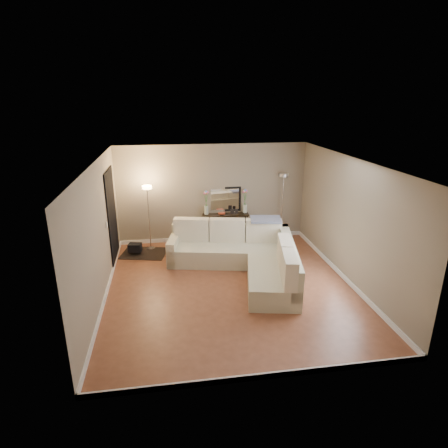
{
  "coord_description": "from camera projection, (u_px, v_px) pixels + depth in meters",
  "views": [
    {
      "loc": [
        -1.2,
        -6.84,
        3.74
      ],
      "look_at": [
        0.0,
        0.8,
        1.1
      ],
      "focal_mm": 30.0,
      "sensor_mm": 36.0,
      "label": 1
    }
  ],
  "objects": [
    {
      "name": "console_table",
      "position": [
        223.0,
        226.0,
        10.11
      ],
      "size": [
        1.23,
        0.34,
        0.76
      ],
      "color": "black",
      "rests_on": "floor"
    },
    {
      "name": "switch_plate",
      "position": [
        107.0,
        225.0,
        7.82
      ],
      "size": [
        0.02,
        0.08,
        0.12
      ],
      "primitive_type": "cube",
      "color": "white",
      "rests_on": "ground"
    },
    {
      "name": "baseboard_right",
      "position": [
        342.0,
        276.0,
        8.13
      ],
      "size": [
        0.03,
        5.5,
        0.1
      ],
      "primitive_type": "cube",
      "color": "white",
      "rests_on": "ground"
    },
    {
      "name": "baseboard_front",
      "position": [
        263.0,
        376.0,
        5.21
      ],
      "size": [
        5.0,
        0.03,
        0.1
      ],
      "primitive_type": "cube",
      "color": "white",
      "rests_on": "ground"
    },
    {
      "name": "baseboard_back",
      "position": [
        213.0,
        238.0,
        10.32
      ],
      "size": [
        5.0,
        0.03,
        0.1
      ],
      "primitive_type": "cube",
      "color": "white",
      "rests_on": "ground"
    },
    {
      "name": "leaning_mirror",
      "position": [
        225.0,
        199.0,
        10.05
      ],
      "size": [
        0.87,
        0.05,
        0.68
      ],
      "color": "black",
      "rests_on": "console_table"
    },
    {
      "name": "wall_back",
      "position": [
        213.0,
        193.0,
        9.94
      ],
      "size": [
        5.0,
        0.02,
        2.6
      ],
      "primitive_type": "cube",
      "color": "gray",
      "rests_on": "ground"
    },
    {
      "name": "charcoal_rug",
      "position": [
        144.0,
        253.0,
        9.4
      ],
      "size": [
        1.25,
        1.05,
        0.01
      ],
      "primitive_type": "cube",
      "rotation": [
        0.0,
        0.0,
        -0.23
      ],
      "color": "black",
      "rests_on": "floor"
    },
    {
      "name": "baseboard_left",
      "position": [
        106.0,
        293.0,
        7.4
      ],
      "size": [
        0.03,
        5.5,
        0.1
      ],
      "primitive_type": "cube",
      "color": "white",
      "rests_on": "ground"
    },
    {
      "name": "flower_vase_right",
      "position": [
        245.0,
        203.0,
        10.0
      ],
      "size": [
        0.14,
        0.11,
        0.65
      ],
      "color": "silver",
      "rests_on": "console_table"
    },
    {
      "name": "floor",
      "position": [
        230.0,
        286.0,
        7.78
      ],
      "size": [
        5.0,
        5.5,
        0.01
      ],
      "primitive_type": "cube",
      "color": "brown",
      "rests_on": "ground"
    },
    {
      "name": "ceiling",
      "position": [
        231.0,
        161.0,
        6.94
      ],
      "size": [
        5.0,
        5.5,
        0.01
      ],
      "primitive_type": "cube",
      "color": "white",
      "rests_on": "ground"
    },
    {
      "name": "wall_left",
      "position": [
        98.0,
        234.0,
        6.99
      ],
      "size": [
        0.02,
        5.5,
        2.6
      ],
      "primitive_type": "cube",
      "color": "gray",
      "rests_on": "ground"
    },
    {
      "name": "wall_right",
      "position": [
        350.0,
        221.0,
        7.73
      ],
      "size": [
        0.02,
        5.5,
        2.6
      ],
      "primitive_type": "cube",
      "color": "gray",
      "rests_on": "ground"
    },
    {
      "name": "floor_lamp_lit",
      "position": [
        148.0,
        205.0,
        9.32
      ],
      "size": [
        0.28,
        0.28,
        1.67
      ],
      "color": "silver",
      "rests_on": "floor"
    },
    {
      "name": "sectional_sofa",
      "position": [
        245.0,
        255.0,
        8.41
      ],
      "size": [
        2.95,
        3.21,
        0.99
      ],
      "color": "beige",
      "rests_on": "floor"
    },
    {
      "name": "floor_lamp_unlit",
      "position": [
        283.0,
        193.0,
        10.02
      ],
      "size": [
        0.28,
        0.28,
        1.82
      ],
      "color": "silver",
      "rests_on": "floor"
    },
    {
      "name": "flower_vase_left",
      "position": [
        206.0,
        204.0,
        9.85
      ],
      "size": [
        0.14,
        0.11,
        0.65
      ],
      "color": "silver",
      "rests_on": "console_table"
    },
    {
      "name": "throw_blanket",
      "position": [
        266.0,
        219.0,
        8.85
      ],
      "size": [
        0.77,
        0.52,
        0.09
      ],
      "primitive_type": "cube",
      "rotation": [
        0.1,
        0.0,
        -0.15
      ],
      "color": "slate",
      "rests_on": "sectional_sofa"
    },
    {
      "name": "doorway",
      "position": [
        112.0,
        217.0,
        8.65
      ],
      "size": [
        0.02,
        1.2,
        2.2
      ],
      "primitive_type": "cube",
      "color": "black",
      "rests_on": "ground"
    },
    {
      "name": "black_bag",
      "position": [
        135.0,
        247.0,
        9.26
      ],
      "size": [
        0.35,
        0.28,
        0.2
      ],
      "primitive_type": "cube",
      "rotation": [
        0.0,
        0.0,
        -0.23
      ],
      "color": "black",
      "rests_on": "charcoal_rug"
    },
    {
      "name": "table_decor",
      "position": [
        226.0,
        213.0,
        9.97
      ],
      "size": [
        0.52,
        0.11,
        0.12
      ],
      "color": "#C74623",
      "rests_on": "console_table"
    },
    {
      "name": "wall_front",
      "position": [
        267.0,
        298.0,
        4.78
      ],
      "size": [
        5.0,
        0.02,
        2.6
      ],
      "primitive_type": "cube",
      "color": "gray",
      "rests_on": "ground"
    }
  ]
}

